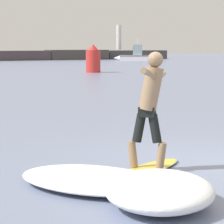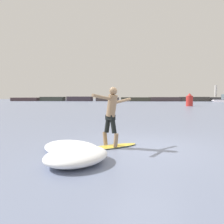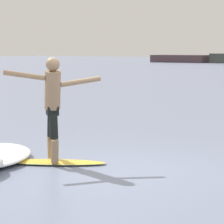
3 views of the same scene
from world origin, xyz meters
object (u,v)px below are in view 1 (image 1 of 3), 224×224
(surfboard, at_px, (146,170))
(channel_marker_buoy, at_px, (93,60))
(surfer, at_px, (150,100))
(fishing_boat_near_jetty, at_px, (138,56))

(surfboard, distance_m, channel_marker_buoy, 30.90)
(surfer, distance_m, channel_marker_buoy, 30.88)
(surfer, distance_m, fishing_boat_near_jetty, 59.40)
(fishing_boat_near_jetty, height_order, channel_marker_buoy, fishing_boat_near_jetty)
(surfboard, relative_size, fishing_boat_near_jetty, 0.34)
(surfer, xyz_separation_m, fishing_boat_near_jetty, (25.93, 53.44, -0.56))
(fishing_boat_near_jetty, bearing_deg, surfer, -115.89)
(surfboard, distance_m, fishing_boat_near_jetty, 59.42)
(surfboard, xyz_separation_m, channel_marker_buoy, (10.42, 29.08, 0.91))
(channel_marker_buoy, bearing_deg, surfboard, -109.71)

